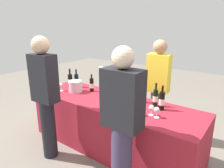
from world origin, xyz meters
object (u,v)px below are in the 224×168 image
at_px(wine_bottle_6, 155,98).
at_px(wine_glass_2, 139,108).
at_px(wine_bottle_5, 139,93).
at_px(guest_0, 45,94).
at_px(ice_bucket, 75,86).
at_px(wine_bottle_3, 118,89).
at_px(wine_glass_0, 61,85).
at_px(server_pouring, 158,86).
at_px(wine_bottle_7, 162,101).
at_px(guest_1, 122,120).
at_px(wine_glass_1, 131,105).
at_px(wine_bottle_0, 70,80).
at_px(wine_bottle_4, 124,93).
at_px(wine_bottle_2, 92,85).
at_px(wine_glass_4, 157,110).
at_px(wine_bottle_1, 77,80).
at_px(wine_glass_3, 151,108).
at_px(menu_board, 108,89).

relative_size(wine_bottle_6, wine_glass_2, 2.42).
distance_m(wine_bottle_5, guest_0, 1.25).
bearing_deg(ice_bucket, wine_bottle_3, 18.87).
bearing_deg(wine_bottle_5, guest_0, -135.35).
bearing_deg(guest_0, wine_glass_2, 20.58).
height_order(wine_glass_0, ice_bucket, ice_bucket).
xyz_separation_m(server_pouring, guest_0, (-0.95, -1.37, 0.05)).
distance_m(wine_bottle_5, wine_glass_2, 0.44).
height_order(wine_bottle_7, guest_1, guest_1).
height_order(wine_bottle_6, wine_glass_1, wine_bottle_6).
relative_size(wine_bottle_7, wine_glass_0, 2.45).
xyz_separation_m(wine_bottle_0, wine_bottle_4, (1.14, -0.04, 0.01)).
height_order(wine_bottle_2, wine_glass_4, wine_bottle_2).
bearing_deg(wine_glass_2, wine_bottle_1, 165.85).
distance_m(wine_bottle_2, wine_bottle_6, 1.09).
bearing_deg(wine_bottle_1, wine_bottle_2, -3.27).
xyz_separation_m(wine_bottle_6, wine_glass_1, (-0.14, -0.39, -0.02)).
distance_m(wine_bottle_2, wine_bottle_3, 0.48).
bearing_deg(wine_bottle_3, ice_bucket, -161.13).
relative_size(wine_bottle_2, wine_glass_3, 2.32).
relative_size(wine_bottle_5, wine_glass_4, 2.67).
bearing_deg(wine_bottle_4, wine_glass_3, -19.35).
bearing_deg(wine_bottle_0, wine_bottle_7, 0.44).
xyz_separation_m(wine_glass_4, menu_board, (-1.66, 1.21, -0.38)).
bearing_deg(wine_bottle_3, wine_bottle_2, -173.70).
bearing_deg(guest_1, wine_glass_3, 83.66).
bearing_deg(wine_bottle_0, menu_board, 85.75).
relative_size(ice_bucket, guest_1, 0.13).
height_order(wine_bottle_3, wine_bottle_5, wine_bottle_5).
distance_m(wine_glass_0, server_pouring, 1.55).
height_order(wine_bottle_0, guest_0, guest_0).
bearing_deg(guest_0, wine_glass_3, 22.03).
bearing_deg(wine_glass_2, ice_bucket, 172.52).
distance_m(ice_bucket, guest_0, 0.68).
xyz_separation_m(guest_0, guest_1, (1.16, 0.07, -0.05)).
xyz_separation_m(wine_bottle_7, wine_glass_3, (-0.03, -0.23, -0.03)).
height_order(wine_glass_0, menu_board, menu_board).
bearing_deg(wine_glass_4, wine_bottle_0, 172.23).
bearing_deg(wine_glass_4, ice_bucket, 176.32).
bearing_deg(wine_glass_2, menu_board, 138.71).
bearing_deg(wine_bottle_3, wine_bottle_6, -0.28).
bearing_deg(wine_glass_0, wine_bottle_1, 82.50).
distance_m(wine_bottle_3, wine_glass_3, 0.77).
height_order(wine_bottle_7, wine_glass_4, wine_bottle_7).
relative_size(wine_bottle_2, wine_bottle_6, 0.94).
relative_size(wine_bottle_1, wine_glass_0, 2.34).
bearing_deg(wine_bottle_1, ice_bucket, -47.32).
distance_m(wine_bottle_7, guest_0, 1.50).
bearing_deg(wine_glass_2, guest_0, -155.84).
height_order(wine_bottle_4, guest_0, guest_0).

